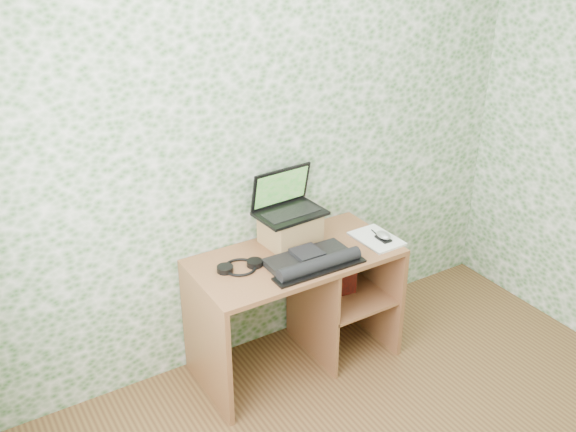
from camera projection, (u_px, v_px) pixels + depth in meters
wall_back at (267, 149)px, 3.66m from camera, size 3.50×0.00×3.50m
desk at (304, 289)px, 3.85m from camera, size 1.20×0.60×0.75m
riser at (290, 229)px, 3.76m from camera, size 0.32×0.28×0.18m
laptop at (287, 203)px, 3.73m from camera, size 0.40×0.30×0.26m
keyboard at (313, 261)px, 3.56m from camera, size 0.56×0.28×0.08m
headphones at (240, 267)px, 3.53m from camera, size 0.26×0.22×0.03m
notepad at (377, 239)px, 3.83m from camera, size 0.22×0.31×0.01m
mouse at (383, 237)px, 3.80m from camera, size 0.07×0.11×0.04m
pen at (377, 234)px, 3.86m from camera, size 0.03×0.13×0.01m
red_box at (335, 272)px, 3.89m from camera, size 0.27×0.12×0.31m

